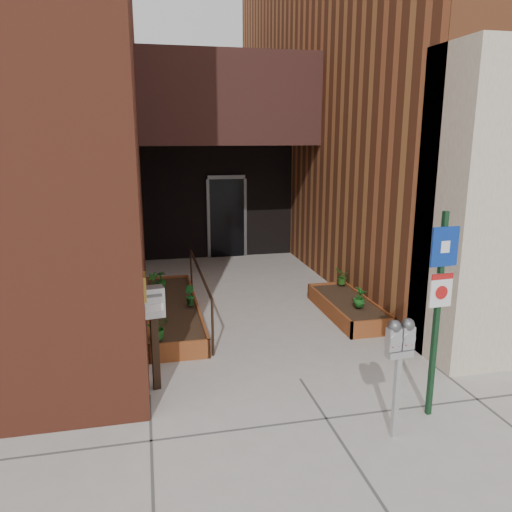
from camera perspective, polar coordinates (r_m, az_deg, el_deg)
ground at (r=6.98m, az=5.08°, el=-13.83°), size 80.00×80.00×0.00m
architecture at (r=13.03m, az=-5.13°, el=21.33°), size 20.00×14.60×10.00m
planter_left at (r=9.13m, az=-9.53°, el=-6.30°), size 0.90×3.60×0.30m
planter_right at (r=9.35m, az=10.41°, el=-5.86°), size 0.80×2.20×0.30m
handrail at (r=8.93m, az=-6.46°, el=-2.51°), size 0.04×3.34×0.90m
parking_meter at (r=5.51m, az=16.10°, el=-9.95°), size 0.31×0.15×1.36m
sign_post at (r=5.93m, az=20.23°, el=-4.13°), size 0.33×0.09×2.42m
payment_dropbox at (r=6.45m, az=-11.62°, el=-6.77°), size 0.30×0.24×1.38m
shrub_left_a at (r=7.51m, az=-11.17°, el=-7.99°), size 0.40×0.40×0.36m
shrub_left_b at (r=8.89m, az=-7.61°, el=-4.47°), size 0.26×0.26×0.35m
shrub_left_c at (r=9.93m, az=-10.78°, el=-2.68°), size 0.22×0.22×0.34m
shrub_left_d at (r=9.66m, az=-11.62°, el=-3.00°), size 0.29×0.29×0.40m
shrub_right_a at (r=8.89m, az=11.70°, el=-4.61°), size 0.27×0.27×0.35m
shrub_right_b at (r=8.88m, az=12.04°, el=-4.73°), size 0.20×0.20×0.33m
shrub_right_c at (r=10.13m, az=9.82°, el=-2.33°), size 0.40×0.40×0.33m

